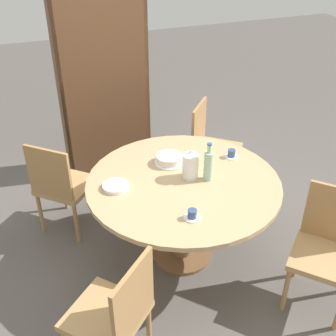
% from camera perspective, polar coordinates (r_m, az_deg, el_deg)
% --- Properties ---
extents(ground_plane, '(14.00, 14.00, 0.00)m').
position_cam_1_polar(ground_plane, '(3.56, 1.86, -11.60)').
color(ground_plane, '#56514C').
extents(dining_table, '(1.44, 1.44, 0.74)m').
position_cam_1_polar(dining_table, '(3.17, 2.06, -3.65)').
color(dining_table, brown).
rests_on(dining_table, ground_plane).
extents(chair_a, '(0.59, 0.59, 0.88)m').
position_cam_1_polar(chair_a, '(3.64, -14.18, -2.19)').
color(chair_a, '#A87A47').
rests_on(chair_a, ground_plane).
extents(chair_b, '(0.59, 0.59, 0.88)m').
position_cam_1_polar(chair_b, '(2.58, -7.22, -18.99)').
color(chair_b, '#A87A47').
rests_on(chair_b, ground_plane).
extents(chair_c, '(0.59, 0.59, 0.88)m').
position_cam_1_polar(chair_c, '(3.13, 20.64, -9.98)').
color(chair_c, '#A87A47').
rests_on(chair_c, ground_plane).
extents(chair_d, '(0.59, 0.59, 0.88)m').
position_cam_1_polar(chair_d, '(4.12, 5.87, 3.07)').
color(chair_d, '#A87A47').
rests_on(chair_d, ground_plane).
extents(bookshelf, '(0.88, 0.28, 1.84)m').
position_cam_1_polar(bookshelf, '(4.32, -8.55, 10.32)').
color(bookshelf, brown).
rests_on(bookshelf, ground_plane).
extents(coffee_pot, '(0.12, 0.12, 0.23)m').
position_cam_1_polar(coffee_pot, '(3.09, 3.05, 0.40)').
color(coffee_pot, white).
rests_on(coffee_pot, dining_table).
extents(water_bottle, '(0.07, 0.07, 0.30)m').
position_cam_1_polar(water_bottle, '(3.07, 5.49, 0.41)').
color(water_bottle, '#99C6A3').
rests_on(water_bottle, dining_table).
extents(cake_main, '(0.23, 0.23, 0.07)m').
position_cam_1_polar(cake_main, '(3.29, 0.17, 1.17)').
color(cake_main, white).
rests_on(cake_main, dining_table).
extents(cup_a, '(0.11, 0.11, 0.07)m').
position_cam_1_polar(cup_a, '(3.41, 8.59, 1.87)').
color(cup_a, white).
rests_on(cup_a, dining_table).
extents(cup_b, '(0.11, 0.11, 0.07)m').
position_cam_1_polar(cup_b, '(2.74, 3.29, -6.35)').
color(cup_b, white).
rests_on(cup_b, dining_table).
extents(plate_stack, '(0.19, 0.19, 0.03)m').
position_cam_1_polar(plate_stack, '(3.04, -7.10, -2.47)').
color(plate_stack, white).
rests_on(plate_stack, dining_table).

